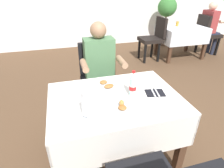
# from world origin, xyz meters

# --- Properties ---
(ground_plane) EXTENTS (11.00, 11.00, 0.00)m
(ground_plane) POSITION_xyz_m (0.00, 0.00, 0.00)
(ground_plane) COLOR brown
(main_dining_table) EXTENTS (1.18, 0.84, 0.74)m
(main_dining_table) POSITION_xyz_m (-0.14, -0.02, 0.57)
(main_dining_table) COLOR white
(main_dining_table) RESTS_ON ground
(chair_far_diner_seat) EXTENTS (0.44, 0.50, 0.97)m
(chair_far_diner_seat) POSITION_xyz_m (-0.14, 0.79, 0.55)
(chair_far_diner_seat) COLOR black
(chair_far_diner_seat) RESTS_ON ground
(seated_diner_far) EXTENTS (0.50, 0.46, 1.26)m
(seated_diner_far) POSITION_xyz_m (-0.12, 0.68, 0.71)
(seated_diner_far) COLOR #282D42
(seated_diner_far) RESTS_ON ground
(plate_near_camera) EXTENTS (0.23, 0.23, 0.07)m
(plate_near_camera) POSITION_xyz_m (-0.13, -0.21, 0.75)
(plate_near_camera) COLOR white
(plate_near_camera) RESTS_ON main_dining_table
(plate_far_diner) EXTENTS (0.26, 0.26, 0.04)m
(plate_far_diner) POSITION_xyz_m (-0.15, 0.19, 0.75)
(plate_far_diner) COLOR white
(plate_far_diner) RESTS_ON main_dining_table
(beer_glass_left) EXTENTS (0.07, 0.07, 0.23)m
(beer_glass_left) POSITION_xyz_m (-0.43, -0.24, 0.85)
(beer_glass_left) COLOR white
(beer_glass_left) RESTS_ON main_dining_table
(cola_bottle_primary) EXTENTS (0.06, 0.06, 0.25)m
(cola_bottle_primary) POSITION_xyz_m (0.02, -0.04, 0.84)
(cola_bottle_primary) COLOR silver
(cola_bottle_primary) RESTS_ON main_dining_table
(napkin_cutlery_set) EXTENTS (0.19, 0.20, 0.01)m
(napkin_cutlery_set) POSITION_xyz_m (0.23, -0.06, 0.74)
(napkin_cutlery_set) COLOR black
(napkin_cutlery_set) RESTS_ON main_dining_table
(background_dining_table) EXTENTS (1.03, 0.76, 0.74)m
(background_dining_table) POSITION_xyz_m (2.23, 2.44, 0.55)
(background_dining_table) COLOR white
(background_dining_table) RESTS_ON ground
(background_chair_left) EXTENTS (0.50, 0.44, 0.97)m
(background_chair_left) POSITION_xyz_m (1.50, 2.44, 0.55)
(background_chair_left) COLOR black
(background_chair_left) RESTS_ON ground
(background_chair_right) EXTENTS (0.50, 0.44, 0.97)m
(background_chair_right) POSITION_xyz_m (2.95, 2.44, 0.55)
(background_chair_right) COLOR black
(background_chair_right) RESTS_ON ground
(background_patron) EXTENTS (0.46, 0.50, 1.26)m
(background_patron) POSITION_xyz_m (3.00, 2.44, 0.71)
(background_patron) COLOR #282D42
(background_patron) RESTS_ON ground
(background_table_tumbler) EXTENTS (0.06, 0.06, 0.11)m
(background_table_tumbler) POSITION_xyz_m (2.13, 2.53, 0.79)
(background_table_tumbler) COLOR #C68928
(background_table_tumbler) RESTS_ON background_dining_table
(potted_plant_corner) EXTENTS (0.51, 0.51, 1.31)m
(potted_plant_corner) POSITION_xyz_m (2.37, 3.46, 0.89)
(potted_plant_corner) COLOR brown
(potted_plant_corner) RESTS_ON ground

